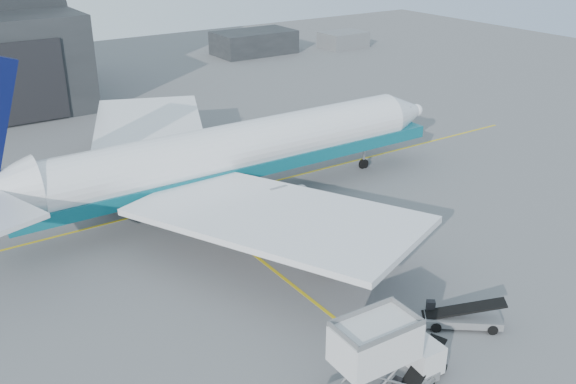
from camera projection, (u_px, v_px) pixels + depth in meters
ground at (328, 313)px, 40.27m from camera, size 200.00×200.00×0.00m
taxi_lines at (229, 235)px, 49.91m from camera, size 80.00×42.12×0.02m
distant_bldg_a at (254, 54)px, 114.50m from camera, size 14.00×8.00×4.00m
distant_bldg_b at (343, 47)px, 120.13m from camera, size 8.00×6.00×2.80m
airliner at (221, 156)px, 53.32m from camera, size 46.11×44.71×16.18m
catering_truck at (382, 358)px, 32.66m from camera, size 6.52×2.64×4.43m
pushback_tug at (346, 254)px, 45.83m from camera, size 4.33×2.92×1.86m
belt_loader_a at (419, 376)px, 33.97m from camera, size 4.56×2.85×1.72m
belt_loader_b at (462, 318)px, 38.79m from camera, size 4.56×4.04×1.86m
traffic_cone at (276, 252)px, 46.89m from camera, size 0.39×0.39×0.56m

